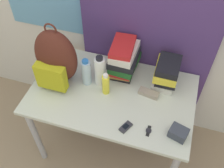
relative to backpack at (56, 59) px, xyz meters
The scene contains 13 objects.
wall_back 0.68m from the backpack, 46.88° to the left, with size 6.00×0.06×2.50m.
curtain_blue 0.75m from the backpack, 34.37° to the left, with size 1.04×0.04×2.50m.
desk 0.53m from the backpack, ahead, with size 1.23×0.75×0.76m.
backpack is the anchor object (origin of this frame).
book_stack_left 0.51m from the backpack, 25.61° to the left, with size 0.21×0.29×0.29m.
book_stack_center 0.83m from the backpack, 15.70° to the left, with size 0.18×0.28×0.21m.
water_bottle 0.24m from the backpack, ahead, with size 0.07×0.07×0.23m.
sports_bottle 0.33m from the backpack, 11.07° to the left, with size 0.08×0.08×0.27m.
sunscreen_bottle 0.41m from the backpack, ahead, with size 0.05×0.05×0.19m.
cell_phone 0.70m from the backpack, 24.10° to the right, with size 0.08×0.11×0.02m.
sunglasses_case 0.72m from the backpack, ahead, with size 0.16×0.08×0.04m.
camera_pouch 0.99m from the backpack, 13.52° to the right, with size 0.14×0.12×0.07m.
wristwatch 0.83m from the backpack, 18.35° to the right, with size 0.04×0.08×0.01m.
Camera 1 is at (0.37, -0.81, 2.28)m, focal length 42.00 mm.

